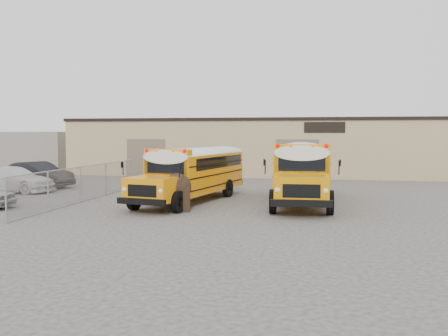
% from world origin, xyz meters
% --- Properties ---
extents(ground, '(120.00, 120.00, 0.00)m').
position_xyz_m(ground, '(0.00, 0.00, 0.00)').
color(ground, '#3B3936').
rests_on(ground, ground).
extents(warehouse, '(30.20, 10.20, 4.67)m').
position_xyz_m(warehouse, '(-0.00, 19.99, 2.37)').
color(warehouse, tan).
rests_on(warehouse, ground).
extents(chainlink_fence, '(0.07, 18.07, 1.81)m').
position_xyz_m(chainlink_fence, '(-6.00, 3.00, 0.90)').
color(chainlink_fence, '#94979C').
rests_on(chainlink_fence, ground).
extents(distant_building_left, '(8.00, 6.00, 3.60)m').
position_xyz_m(distant_building_left, '(-22.00, 22.00, 1.80)').
color(distant_building_left, gray).
rests_on(distant_building_left, ground).
extents(school_bus_left, '(4.04, 9.71, 2.77)m').
position_xyz_m(school_bus_left, '(0.48, 7.40, 1.60)').
color(school_bus_left, orange).
rests_on(school_bus_left, ground).
extents(school_bus_right, '(3.01, 10.39, 3.01)m').
position_xyz_m(school_bus_right, '(4.58, 8.95, 1.74)').
color(school_bus_right, orange).
rests_on(school_bus_right, ground).
extents(tarp_bundle, '(1.34, 1.26, 1.69)m').
position_xyz_m(tarp_bundle, '(-0.46, -1.65, 0.86)').
color(tarp_bundle, black).
rests_on(tarp_bundle, ground).
extents(car_white, '(5.37, 2.68, 1.50)m').
position_xyz_m(car_white, '(-12.03, 3.38, 0.75)').
color(car_white, silver).
rests_on(car_white, ground).
extents(car_dark, '(5.26, 3.08, 1.64)m').
position_xyz_m(car_dark, '(-12.06, 6.00, 0.82)').
color(car_dark, black).
rests_on(car_dark, ground).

